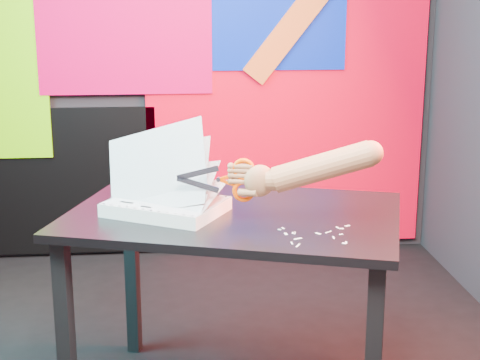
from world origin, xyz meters
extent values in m
cube|color=#232326|center=(0.00, 1.50, 1.35)|extent=(3.00, 0.01, 2.70)
cube|color=#232326|center=(0.00, -1.50, 1.35)|extent=(3.00, 0.01, 2.70)
cube|color=red|center=(0.65, 1.47, 0.85)|extent=(1.60, 0.02, 1.60)
cube|color=#0221AC|center=(0.55, 1.46, 1.45)|extent=(0.85, 0.02, 0.75)
cube|color=#D30046|center=(-0.25, 1.45, 1.35)|extent=(0.95, 0.02, 0.80)
cube|color=black|center=(-0.75, 1.47, 0.45)|extent=(1.30, 0.02, 0.85)
cube|color=black|center=(-0.37, -0.35, 0.36)|extent=(0.06, 0.06, 0.72)
cube|color=black|center=(-0.18, 0.27, 0.36)|extent=(0.06, 0.06, 0.72)
cube|color=black|center=(0.79, -0.04, 0.36)|extent=(0.06, 0.06, 0.72)
cube|color=black|center=(0.21, -0.19, 0.73)|extent=(1.32, 1.07, 0.03)
cube|color=white|center=(-0.03, -0.19, 0.77)|extent=(0.47, 0.43, 0.04)
cube|color=white|center=(-0.03, -0.19, 0.80)|extent=(0.46, 0.43, 0.00)
cube|color=white|center=(-0.03, -0.19, 0.80)|extent=(0.44, 0.41, 0.12)
cube|color=white|center=(-0.04, -0.17, 0.82)|extent=(0.41, 0.39, 0.20)
cube|color=white|center=(-0.05, -0.16, 0.87)|extent=(0.36, 0.34, 0.28)
cube|color=white|center=(-0.06, -0.14, 0.92)|extent=(0.35, 0.28, 0.33)
cylinder|color=black|center=(-0.24, -0.21, 0.80)|extent=(0.01, 0.01, 0.00)
cylinder|color=black|center=(-0.21, -0.23, 0.80)|extent=(0.01, 0.01, 0.00)
cylinder|color=black|center=(-0.19, -0.24, 0.80)|extent=(0.01, 0.01, 0.00)
cylinder|color=black|center=(-0.16, -0.26, 0.80)|extent=(0.01, 0.01, 0.00)
cylinder|color=black|center=(-0.13, -0.27, 0.80)|extent=(0.01, 0.01, 0.00)
cylinder|color=black|center=(-0.10, -0.29, 0.80)|extent=(0.01, 0.01, 0.00)
cylinder|color=black|center=(-0.08, -0.30, 0.80)|extent=(0.01, 0.01, 0.00)
cylinder|color=black|center=(-0.05, -0.32, 0.80)|extent=(0.01, 0.01, 0.00)
cylinder|color=black|center=(-0.02, -0.33, 0.80)|extent=(0.01, 0.01, 0.00)
cylinder|color=black|center=(0.00, -0.35, 0.80)|extent=(0.01, 0.01, 0.00)
cylinder|color=black|center=(0.03, -0.37, 0.80)|extent=(0.01, 0.01, 0.00)
cylinder|color=black|center=(0.06, -0.38, 0.80)|extent=(0.01, 0.01, 0.00)
cylinder|color=black|center=(-0.11, 0.01, 0.80)|extent=(0.01, 0.01, 0.00)
cylinder|color=black|center=(-0.09, -0.01, 0.80)|extent=(0.01, 0.01, 0.00)
cylinder|color=black|center=(-0.06, -0.02, 0.80)|extent=(0.01, 0.01, 0.00)
cylinder|color=black|center=(-0.03, -0.04, 0.80)|extent=(0.01, 0.01, 0.00)
cylinder|color=black|center=(-0.01, -0.05, 0.80)|extent=(0.01, 0.01, 0.00)
cylinder|color=black|center=(0.02, -0.07, 0.80)|extent=(0.01, 0.01, 0.00)
cylinder|color=black|center=(0.05, -0.08, 0.80)|extent=(0.01, 0.01, 0.00)
cylinder|color=black|center=(0.08, -0.10, 0.80)|extent=(0.01, 0.01, 0.00)
cylinder|color=black|center=(0.10, -0.11, 0.80)|extent=(0.01, 0.01, 0.00)
cylinder|color=black|center=(0.13, -0.13, 0.80)|extent=(0.01, 0.01, 0.00)
cylinder|color=black|center=(0.16, -0.14, 0.80)|extent=(0.01, 0.01, 0.00)
cylinder|color=black|center=(0.18, -0.16, 0.80)|extent=(0.01, 0.01, 0.00)
cube|color=black|center=(-0.08, -0.10, 0.80)|extent=(0.07, 0.04, 0.00)
cube|color=black|center=(0.00, -0.17, 0.80)|extent=(0.05, 0.03, 0.00)
cube|color=black|center=(-0.08, -0.20, 0.80)|extent=(0.08, 0.05, 0.00)
cube|color=black|center=(0.01, -0.28, 0.80)|extent=(0.04, 0.03, 0.00)
cube|color=black|center=(-0.16, -0.20, 0.80)|extent=(0.05, 0.03, 0.00)
cube|color=black|center=(0.05, -0.14, 0.80)|extent=(0.06, 0.04, 0.00)
cube|color=black|center=(-0.09, -0.26, 0.80)|extent=(0.04, 0.03, 0.00)
cube|color=#A9AEBE|center=(0.08, -0.28, 0.91)|extent=(0.14, 0.04, 0.06)
cube|color=#A9AEBE|center=(0.08, -0.28, 0.88)|extent=(0.14, 0.04, 0.06)
cylinder|color=#A9AEBE|center=(0.15, -0.30, 0.90)|extent=(0.02, 0.02, 0.02)
cube|color=#F64800|center=(0.17, -0.30, 0.89)|extent=(0.06, 0.02, 0.02)
cube|color=#F64800|center=(0.17, -0.30, 0.90)|extent=(0.06, 0.02, 0.02)
torus|color=#F64800|center=(0.23, -0.32, 0.93)|extent=(0.08, 0.03, 0.08)
torus|color=#F64800|center=(0.23, -0.32, 0.86)|extent=(0.08, 0.03, 0.08)
ellipsoid|color=#9B693C|center=(0.28, -0.33, 0.90)|extent=(0.10, 0.06, 0.11)
cylinder|color=#9B693C|center=(0.23, -0.32, 0.89)|extent=(0.08, 0.04, 0.02)
cylinder|color=#9B693C|center=(0.23, -0.32, 0.91)|extent=(0.08, 0.04, 0.02)
cylinder|color=#9B693C|center=(0.23, -0.32, 0.93)|extent=(0.07, 0.04, 0.02)
cylinder|color=#9B693C|center=(0.23, -0.32, 0.94)|extent=(0.06, 0.03, 0.02)
cylinder|color=#9B693C|center=(0.24, -0.33, 0.86)|extent=(0.07, 0.05, 0.03)
cylinder|color=#9B693C|center=(0.33, -0.34, 0.90)|extent=(0.08, 0.08, 0.07)
cylinder|color=#9B693C|center=(0.48, -0.37, 0.95)|extent=(0.34, 0.16, 0.18)
sphere|color=#9B693C|center=(0.63, -0.41, 1.00)|extent=(0.08, 0.08, 0.08)
cube|color=white|center=(0.36, -0.54, 0.75)|extent=(0.00, 0.02, 0.00)
cube|color=white|center=(0.49, -0.45, 0.75)|extent=(0.03, 0.02, 0.00)
cube|color=white|center=(0.54, -0.42, 0.75)|extent=(0.01, 0.01, 0.00)
cube|color=white|center=(0.38, -0.45, 0.75)|extent=(0.01, 0.02, 0.00)
cube|color=white|center=(0.53, -0.55, 0.75)|extent=(0.01, 0.02, 0.00)
cube|color=white|center=(0.35, -0.39, 0.75)|extent=(0.01, 0.02, 0.00)
cube|color=white|center=(0.38, -0.45, 0.75)|extent=(0.01, 0.02, 0.00)
cube|color=white|center=(0.46, -0.46, 0.75)|extent=(0.02, 0.02, 0.00)
cube|color=white|center=(0.57, -0.39, 0.75)|extent=(0.02, 0.01, 0.00)
cube|color=white|center=(0.38, -0.50, 0.75)|extent=(0.03, 0.02, 0.00)
cube|color=white|center=(0.50, -0.50, 0.75)|extent=(0.01, 0.02, 0.00)
cube|color=white|center=(0.37, -0.57, 0.75)|extent=(0.02, 0.03, 0.00)
cube|color=white|center=(0.53, -0.40, 0.75)|extent=(0.01, 0.02, 0.00)
cube|color=white|center=(0.53, -0.47, 0.75)|extent=(0.01, 0.01, 0.00)
cube|color=white|center=(0.35, -0.45, 0.75)|extent=(0.01, 0.02, 0.00)
cube|color=white|center=(0.52, -0.56, 0.75)|extent=(0.01, 0.01, 0.00)
cube|color=white|center=(0.34, -0.41, 0.75)|extent=(0.01, 0.01, 0.00)
camera|label=1|loc=(0.00, -2.66, 1.50)|focal=55.00mm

